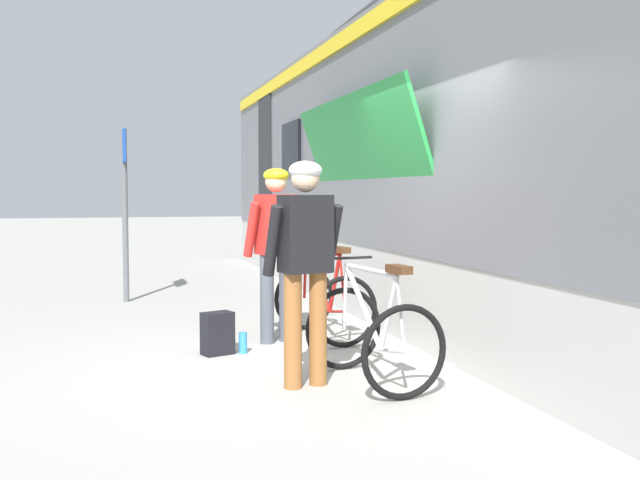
# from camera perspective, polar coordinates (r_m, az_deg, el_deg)

# --- Properties ---
(ground_plane) EXTENTS (80.00, 80.00, 0.00)m
(ground_plane) POSITION_cam_1_polar(r_m,az_deg,el_deg) (6.46, -1.56, -9.87)
(ground_plane) COLOR #A09E99
(train_car) EXTENTS (3.30, 17.84, 3.88)m
(train_car) POSITION_cam_1_polar(r_m,az_deg,el_deg) (8.56, 14.51, 6.61)
(train_car) COLOR slate
(train_car) RESTS_ON ground
(cyclist_near_in_red) EXTENTS (0.66, 0.42, 1.76)m
(cyclist_near_in_red) POSITION_cam_1_polar(r_m,az_deg,el_deg) (7.36, -3.45, 0.11)
(cyclist_near_in_red) COLOR #4C515B
(cyclist_near_in_red) RESTS_ON ground
(cyclist_far_in_dark) EXTENTS (0.65, 0.39, 1.76)m
(cyclist_far_in_dark) POSITION_cam_1_polar(r_m,az_deg,el_deg) (5.65, -1.16, -0.98)
(cyclist_far_in_dark) COLOR #935B2D
(cyclist_far_in_dark) RESTS_ON ground
(bicycle_near_red) EXTENTS (0.86, 1.16, 0.99)m
(bicycle_near_red) POSITION_cam_1_polar(r_m,az_deg,el_deg) (7.61, 0.30, -4.71)
(bicycle_near_red) COLOR black
(bicycle_near_red) RESTS_ON ground
(bicycle_far_silver) EXTENTS (0.85, 1.16, 0.99)m
(bicycle_far_silver) POSITION_cam_1_polar(r_m,az_deg,el_deg) (5.83, 4.10, -7.31)
(bicycle_far_silver) COLOR black
(bicycle_far_silver) RESTS_ON ground
(backpack_on_platform) EXTENTS (0.32, 0.26, 0.40)m
(backpack_on_platform) POSITION_cam_1_polar(r_m,az_deg,el_deg) (6.95, -8.02, -7.24)
(backpack_on_platform) COLOR black
(backpack_on_platform) RESTS_ON ground
(water_bottle_near_the_bikes) EXTENTS (0.07, 0.07, 0.23)m
(water_bottle_near_the_bikes) POSITION_cam_1_polar(r_m,az_deg,el_deg) (5.69, 10.17, -10.64)
(water_bottle_near_the_bikes) COLOR silver
(water_bottle_near_the_bikes) RESTS_ON ground
(water_bottle_by_the_backpack) EXTENTS (0.08, 0.08, 0.20)m
(water_bottle_by_the_backpack) POSITION_cam_1_polar(r_m,az_deg,el_deg) (6.99, -6.04, -7.99)
(water_bottle_by_the_backpack) COLOR #338CCC
(water_bottle_by_the_backpack) RESTS_ON ground
(platform_sign_post) EXTENTS (0.08, 0.70, 2.40)m
(platform_sign_post) POSITION_cam_1_polar(r_m,az_deg,el_deg) (10.44, -15.03, 4.18)
(platform_sign_post) COLOR #595B60
(platform_sign_post) RESTS_ON ground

